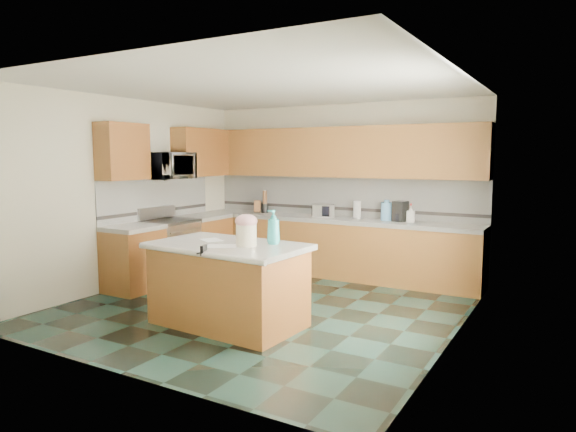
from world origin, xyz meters
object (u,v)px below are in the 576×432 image
Objects in this scene: toaster_oven at (324,210)px; coffee_maker at (400,211)px; island_top at (228,246)px; treat_jar at (246,235)px; knife_block at (258,207)px; island_base at (228,287)px; soap_bottle_island at (273,227)px.

toaster_oven is 1.15× the size of coffee_maker.
coffee_maker is (1.04, 2.85, 0.18)m from island_top.
treat_jar is 3.31m from knife_block.
island_base is at bearing -164.40° from treat_jar.
coffee_maker is (1.04, 2.85, 0.64)m from island_base.
treat_jar is 0.77× the size of coffee_maker.
treat_jar is at bearing -104.61° from soap_bottle_island.
island_base is 2.88m from toaster_oven.
island_top is 0.55m from soap_bottle_island.
island_base is 3.10m from coffee_maker.
island_base is 4.64× the size of toaster_oven.
knife_block is at bearing 150.23° from soap_bottle_island.
treat_jar is at bearing -0.24° from island_base.
island_top is 2.83m from toaster_oven.
coffee_maker reaches higher than island_top.
coffee_maker is (1.24, 0.03, 0.05)m from toaster_oven.
knife_block is (-1.45, 2.82, 0.59)m from island_base.
island_top is 5.68× the size of coffee_maker.
island_base is 0.94× the size of island_top.
island_top is at bearing -129.84° from soap_bottle_island.
knife_block reaches higher than island_base.
soap_bottle_island reaches higher than coffee_maker.
soap_bottle_island reaches higher than island_base.
coffee_maker is at bearing 73.41° from island_top.
treat_jar is (0.26, -0.02, 0.15)m from island_top.
soap_bottle_island is 2.67m from toaster_oven.
island_base is 0.46m from island_top.
knife_block is 2.49m from coffee_maker.
toaster_oven reaches higher than island_top.
island_top is at bearing -110.42° from toaster_oven.
island_top is 4.53× the size of soap_bottle_island.
island_base is at bearing -110.42° from toaster_oven.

